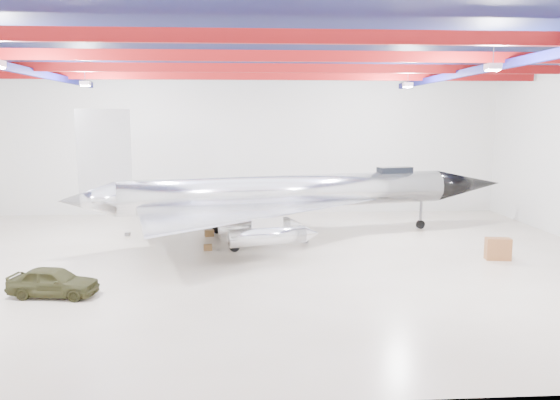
{
  "coord_description": "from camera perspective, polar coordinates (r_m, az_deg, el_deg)",
  "views": [
    {
      "loc": [
        -0.28,
        -28.57,
        7.56
      ],
      "look_at": [
        1.65,
        2.0,
        2.99
      ],
      "focal_mm": 35.0,
      "sensor_mm": 36.0,
      "label": 1
    }
  ],
  "objects": [
    {
      "name": "ceiling",
      "position": [
        28.78,
        -3.14,
        15.34
      ],
      "size": [
        40.0,
        40.0,
        0.0
      ],
      "primitive_type": "plane",
      "rotation": [
        3.14,
        0.0,
        0.0
      ],
      "color": "#0A0F38",
      "rests_on": "wall_back"
    },
    {
      "name": "jeep",
      "position": [
        25.56,
        -22.6,
        -7.88
      ],
      "size": [
        3.98,
        2.09,
        1.29
      ],
      "primitive_type": "imported",
      "rotation": [
        0.0,
        0.0,
        1.42
      ],
      "color": "#333319",
      "rests_on": "floor"
    },
    {
      "name": "spares_box",
      "position": [
        37.71,
        1.31,
        -2.84
      ],
      "size": [
        0.44,
        0.44,
        0.31
      ],
      "primitive_type": "cylinder",
      "rotation": [
        0.0,
        0.0,
        0.37
      ],
      "color": "#59595B",
      "rests_on": "floor"
    },
    {
      "name": "oil_barrel",
      "position": [
        35.79,
        -7.41,
        -3.44
      ],
      "size": [
        0.66,
        0.57,
        0.41
      ],
      "primitive_type": "cube",
      "rotation": [
        0.0,
        0.0,
        0.19
      ],
      "color": "olive",
      "rests_on": "floor"
    },
    {
      "name": "tool_chest",
      "position": [
        34.82,
        0.94,
        -3.71
      ],
      "size": [
        0.53,
        0.53,
        0.4
      ],
      "primitive_type": "cylinder",
      "rotation": [
        0.0,
        0.0,
        0.22
      ],
      "color": "maroon",
      "rests_on": "floor"
    },
    {
      "name": "crate_ply",
      "position": [
        32.02,
        -7.54,
        -4.93
      ],
      "size": [
        0.53,
        0.44,
        0.34
      ],
      "primitive_type": "cube",
      "rotation": [
        0.0,
        0.0,
        0.13
      ],
      "color": "olive",
      "rests_on": "floor"
    },
    {
      "name": "crate_small",
      "position": [
        36.95,
        -15.64,
        -3.46
      ],
      "size": [
        0.35,
        0.3,
        0.23
      ],
      "primitive_type": "cube",
      "rotation": [
        0.0,
        0.0,
        -0.12
      ],
      "color": "#59595B",
      "rests_on": "floor"
    },
    {
      "name": "engine_drum",
      "position": [
        33.72,
        2.61,
        -4.1
      ],
      "size": [
        0.64,
        0.64,
        0.43
      ],
      "primitive_type": "cylinder",
      "rotation": [
        0.0,
        0.0,
        -0.43
      ],
      "color": "#59595B",
      "rests_on": "floor"
    },
    {
      "name": "desk",
      "position": [
        31.84,
        21.82,
        -4.77
      ],
      "size": [
        1.39,
        0.85,
        1.19
      ],
      "primitive_type": "cube",
      "rotation": [
        0.0,
        0.0,
        -0.16
      ],
      "color": "brown",
      "rests_on": "floor"
    },
    {
      "name": "wall_back",
      "position": [
        43.62,
        -3.26,
        5.77
      ],
      "size": [
        40.0,
        0.0,
        40.0
      ],
      "primitive_type": "plane",
      "rotation": [
        1.57,
        0.0,
        0.0
      ],
      "color": "silver",
      "rests_on": "floor"
    },
    {
      "name": "ceiling_structure",
      "position": [
        28.71,
        -3.13,
        14.0
      ],
      "size": [
        39.5,
        29.5,
        1.08
      ],
      "color": "maroon",
      "rests_on": "ceiling"
    },
    {
      "name": "parts_bin",
      "position": [
        37.42,
        -1.21,
        -2.89
      ],
      "size": [
        0.53,
        0.43,
        0.36
      ],
      "primitive_type": "cube",
      "rotation": [
        0.0,
        0.0,
        -0.04
      ],
      "color": "olive",
      "rests_on": "floor"
    },
    {
      "name": "jet_aircraft",
      "position": [
        34.67,
        0.97,
        0.36
      ],
      "size": [
        29.35,
        20.51,
        8.11
      ],
      "rotation": [
        0.0,
        0.0,
        0.24
      ],
      "color": "silver",
      "rests_on": "floor"
    },
    {
      "name": "floor",
      "position": [
        29.55,
        -2.97,
        -6.34
      ],
      "size": [
        40.0,
        40.0,
        0.0
      ],
      "primitive_type": "plane",
      "color": "#C0B099",
      "rests_on": "ground"
    },
    {
      "name": "toolbox_red",
      "position": [
        38.49,
        -4.05,
        -2.65
      ],
      "size": [
        0.44,
        0.37,
        0.28
      ],
      "primitive_type": "cube",
      "rotation": [
        0.0,
        0.0,
        0.12
      ],
      "color": "maroon",
      "rests_on": "floor"
    }
  ]
}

